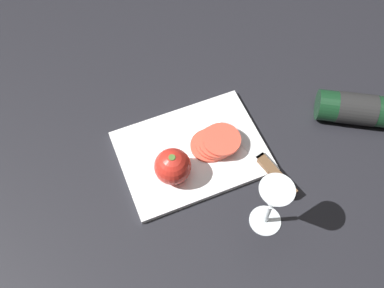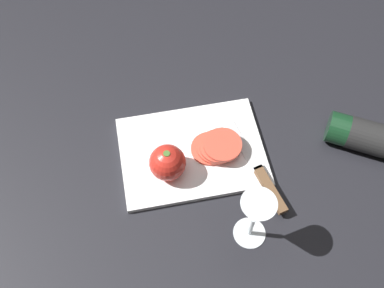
{
  "view_description": "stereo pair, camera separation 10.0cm",
  "coord_description": "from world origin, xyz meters",
  "px_view_note": "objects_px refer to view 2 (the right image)",
  "views": [
    {
      "loc": [
        0.25,
        0.51,
        0.91
      ],
      "look_at": [
        0.05,
        0.03,
        0.04
      ],
      "focal_mm": 42.0,
      "sensor_mm": 36.0,
      "label": 1
    },
    {
      "loc": [
        0.15,
        0.53,
        0.91
      ],
      "look_at": [
        0.05,
        0.03,
        0.04
      ],
      "focal_mm": 42.0,
      "sensor_mm": 36.0,
      "label": 2
    }
  ],
  "objects_px": {
    "wine_bottle": "(378,140)",
    "whole_tomato": "(167,163)",
    "tomato_slice_stack_near": "(216,147)",
    "knife": "(264,180)",
    "wine_glass": "(256,213)"
  },
  "relations": [
    {
      "from": "wine_glass",
      "to": "knife",
      "type": "height_order",
      "value": "wine_glass"
    },
    {
      "from": "whole_tomato",
      "to": "tomato_slice_stack_near",
      "type": "relative_size",
      "value": 0.71
    },
    {
      "from": "wine_bottle",
      "to": "knife",
      "type": "height_order",
      "value": "wine_bottle"
    },
    {
      "from": "wine_bottle",
      "to": "wine_glass",
      "type": "xyz_separation_m",
      "value": [
        0.34,
        0.15,
        0.07
      ]
    },
    {
      "from": "whole_tomato",
      "to": "knife",
      "type": "distance_m",
      "value": 0.22
    },
    {
      "from": "tomato_slice_stack_near",
      "to": "whole_tomato",
      "type": "bearing_deg",
      "value": 15.83
    },
    {
      "from": "wine_bottle",
      "to": "knife",
      "type": "relative_size",
      "value": 1.17
    },
    {
      "from": "wine_bottle",
      "to": "whole_tomato",
      "type": "xyz_separation_m",
      "value": [
        0.48,
        -0.03,
        0.02
      ]
    },
    {
      "from": "wine_glass",
      "to": "whole_tomato",
      "type": "bearing_deg",
      "value": -49.82
    },
    {
      "from": "wine_glass",
      "to": "whole_tomato",
      "type": "distance_m",
      "value": 0.23
    },
    {
      "from": "knife",
      "to": "tomato_slice_stack_near",
      "type": "bearing_deg",
      "value": 27.94
    },
    {
      "from": "wine_bottle",
      "to": "tomato_slice_stack_near",
      "type": "xyz_separation_m",
      "value": [
        0.36,
        -0.06,
        -0.01
      ]
    },
    {
      "from": "tomato_slice_stack_near",
      "to": "wine_bottle",
      "type": "bearing_deg",
      "value": 170.93
    },
    {
      "from": "wine_bottle",
      "to": "wine_glass",
      "type": "relative_size",
      "value": 1.92
    },
    {
      "from": "wine_bottle",
      "to": "whole_tomato",
      "type": "relative_size",
      "value": 3.77
    }
  ]
}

